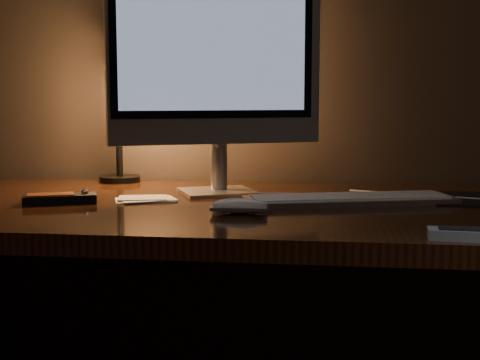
# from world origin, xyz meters

# --- Properties ---
(desk) EXTENTS (1.60, 0.75, 0.75)m
(desk) POSITION_xyz_m (0.00, 1.93, 0.62)
(desk) COLOR black
(desk) RESTS_ON ground
(monitor) EXTENTS (0.49, 0.25, 0.55)m
(monitor) POSITION_xyz_m (-0.03, 2.00, 1.07)
(monitor) COLOR silver
(monitor) RESTS_ON desk
(keyboard) EXTENTS (0.48, 0.25, 0.02)m
(keyboard) POSITION_xyz_m (0.29, 1.89, 0.76)
(keyboard) COLOR silver
(keyboard) RESTS_ON desk
(mousepad) EXTENTS (0.30, 0.25, 0.00)m
(mousepad) POSITION_xyz_m (0.55, 1.98, 0.75)
(mousepad) COLOR black
(mousepad) RESTS_ON desk
(mouse) EXTENTS (0.12, 0.07, 0.02)m
(mouse) POSITION_xyz_m (0.06, 1.72, 0.76)
(mouse) COLOR white
(mouse) RESTS_ON desk
(media_remote) EXTENTS (0.17, 0.12, 0.03)m
(media_remote) POSITION_xyz_m (-0.35, 1.80, 0.76)
(media_remote) COLOR black
(media_remote) RESTS_ON desk
(papers) EXTENTS (0.15, 0.13, 0.01)m
(papers) POSITION_xyz_m (-0.17, 1.87, 0.75)
(papers) COLOR white
(papers) RESTS_ON desk
(desk_lamp) EXTENTS (0.17, 0.19, 0.38)m
(desk_lamp) POSITION_xyz_m (-0.31, 2.15, 1.01)
(desk_lamp) COLOR black
(desk_lamp) RESTS_ON desk
(cable) EXTENTS (0.63, 0.15, 0.01)m
(cable) POSITION_xyz_m (0.27, 1.99, 0.75)
(cable) COLOR white
(cable) RESTS_ON desk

